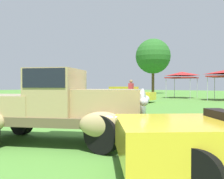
{
  "coord_description": "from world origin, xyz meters",
  "views": [
    {
      "loc": [
        4.25,
        -4.57,
        1.33
      ],
      "look_at": [
        0.19,
        1.43,
        1.21
      ],
      "focal_mm": 39.88,
      "sensor_mm": 36.0,
      "label": 1
    }
  ],
  "objects_px": {
    "spectator_near_truck": "(131,92)",
    "feature_pickup_truck": "(54,105)",
    "canopy_tent_left_field": "(182,75)",
    "show_car_yellow": "(125,94)"
  },
  "relations": [
    {
      "from": "canopy_tent_left_field",
      "to": "feature_pickup_truck",
      "type": "bearing_deg",
      "value": -79.2
    },
    {
      "from": "show_car_yellow",
      "to": "canopy_tent_left_field",
      "type": "bearing_deg",
      "value": 77.98
    },
    {
      "from": "spectator_near_truck",
      "to": "canopy_tent_left_field",
      "type": "relative_size",
      "value": 0.62
    },
    {
      "from": "show_car_yellow",
      "to": "canopy_tent_left_field",
      "type": "relative_size",
      "value": 1.71
    },
    {
      "from": "feature_pickup_truck",
      "to": "spectator_near_truck",
      "type": "xyz_separation_m",
      "value": [
        -3.56,
        9.85,
        0.05
      ]
    },
    {
      "from": "spectator_near_truck",
      "to": "feature_pickup_truck",
      "type": "bearing_deg",
      "value": -70.12
    },
    {
      "from": "spectator_near_truck",
      "to": "canopy_tent_left_field",
      "type": "distance_m",
      "value": 11.56
    },
    {
      "from": "feature_pickup_truck",
      "to": "spectator_near_truck",
      "type": "relative_size",
      "value": 2.66
    },
    {
      "from": "feature_pickup_truck",
      "to": "spectator_near_truck",
      "type": "distance_m",
      "value": 10.48
    },
    {
      "from": "feature_pickup_truck",
      "to": "spectator_near_truck",
      "type": "height_order",
      "value": "feature_pickup_truck"
    }
  ]
}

